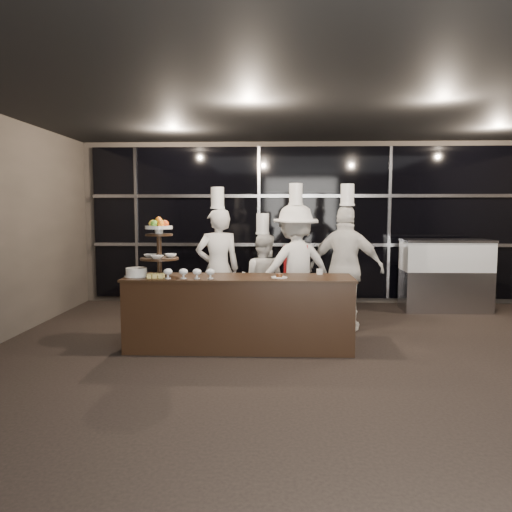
{
  "coord_description": "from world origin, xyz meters",
  "views": [
    {
      "loc": [
        -0.9,
        -4.36,
        1.76
      ],
      "look_at": [
        -1.15,
        2.1,
        1.15
      ],
      "focal_mm": 35.0,
      "sensor_mm": 36.0,
      "label": 1
    }
  ],
  "objects_px": {
    "layer_cake": "(136,272)",
    "buffet_counter": "(239,312)",
    "display_stand": "(159,243)",
    "chef_b": "(263,279)",
    "chef_a": "(218,268)",
    "chef_c": "(295,267)",
    "display_case": "(446,271)",
    "chef_d": "(346,268)"
  },
  "relations": [
    {
      "from": "layer_cake",
      "to": "buffet_counter",
      "type": "bearing_deg",
      "value": 2.23
    },
    {
      "from": "display_stand",
      "to": "chef_b",
      "type": "xyz_separation_m",
      "value": [
        1.26,
        1.23,
        -0.62
      ]
    },
    {
      "from": "layer_cake",
      "to": "chef_a",
      "type": "xyz_separation_m",
      "value": [
        0.9,
        1.06,
        -0.06
      ]
    },
    {
      "from": "chef_c",
      "to": "display_stand",
      "type": "bearing_deg",
      "value": -150.07
    },
    {
      "from": "buffet_counter",
      "to": "display_case",
      "type": "xyz_separation_m",
      "value": [
        3.39,
        2.5,
        0.22
      ]
    },
    {
      "from": "chef_b",
      "to": "chef_d",
      "type": "xyz_separation_m",
      "value": [
        1.2,
        -0.24,
        0.2
      ]
    },
    {
      "from": "buffet_counter",
      "to": "display_stand",
      "type": "height_order",
      "value": "display_stand"
    },
    {
      "from": "display_stand",
      "to": "display_case",
      "type": "bearing_deg",
      "value": 29.65
    },
    {
      "from": "buffet_counter",
      "to": "chef_d",
      "type": "height_order",
      "value": "chef_d"
    },
    {
      "from": "buffet_counter",
      "to": "chef_b",
      "type": "height_order",
      "value": "chef_b"
    },
    {
      "from": "buffet_counter",
      "to": "chef_d",
      "type": "distance_m",
      "value": 1.83
    },
    {
      "from": "buffet_counter",
      "to": "chef_a",
      "type": "bearing_deg",
      "value": 110.71
    },
    {
      "from": "chef_c",
      "to": "layer_cake",
      "type": "bearing_deg",
      "value": -152.51
    },
    {
      "from": "buffet_counter",
      "to": "layer_cake",
      "type": "distance_m",
      "value": 1.38
    },
    {
      "from": "buffet_counter",
      "to": "display_case",
      "type": "relative_size",
      "value": 1.92
    },
    {
      "from": "display_stand",
      "to": "chef_b",
      "type": "distance_m",
      "value": 1.87
    },
    {
      "from": "chef_c",
      "to": "chef_d",
      "type": "xyz_separation_m",
      "value": [
        0.73,
        -0.01,
        0.0
      ]
    },
    {
      "from": "chef_a",
      "to": "chef_c",
      "type": "relative_size",
      "value": 0.98
    },
    {
      "from": "chef_a",
      "to": "chef_d",
      "type": "relative_size",
      "value": 0.98
    },
    {
      "from": "display_stand",
      "to": "chef_c",
      "type": "relative_size",
      "value": 0.35
    },
    {
      "from": "display_case",
      "to": "display_stand",
      "type": "bearing_deg",
      "value": -150.35
    },
    {
      "from": "chef_b",
      "to": "display_case",
      "type": "bearing_deg",
      "value": 22.1
    },
    {
      "from": "display_case",
      "to": "chef_d",
      "type": "height_order",
      "value": "chef_d"
    },
    {
      "from": "buffet_counter",
      "to": "chef_d",
      "type": "relative_size",
      "value": 1.34
    },
    {
      "from": "display_case",
      "to": "chef_d",
      "type": "xyz_separation_m",
      "value": [
        -1.92,
        -1.51,
        0.23
      ]
    },
    {
      "from": "display_case",
      "to": "chef_b",
      "type": "relative_size",
      "value": 0.87
    },
    {
      "from": "chef_c",
      "to": "chef_d",
      "type": "distance_m",
      "value": 0.73
    },
    {
      "from": "buffet_counter",
      "to": "layer_cake",
      "type": "height_order",
      "value": "layer_cake"
    },
    {
      "from": "layer_cake",
      "to": "chef_a",
      "type": "relative_size",
      "value": 0.14
    },
    {
      "from": "chef_b",
      "to": "chef_a",
      "type": "bearing_deg",
      "value": -160.8
    },
    {
      "from": "chef_c",
      "to": "chef_d",
      "type": "bearing_deg",
      "value": -1.04
    },
    {
      "from": "chef_b",
      "to": "chef_d",
      "type": "bearing_deg",
      "value": -11.3
    },
    {
      "from": "buffet_counter",
      "to": "display_case",
      "type": "bearing_deg",
      "value": 36.39
    },
    {
      "from": "buffet_counter",
      "to": "display_stand",
      "type": "xyz_separation_m",
      "value": [
        -1.0,
        -0.0,
        0.87
      ]
    },
    {
      "from": "layer_cake",
      "to": "display_case",
      "type": "height_order",
      "value": "display_case"
    },
    {
      "from": "layer_cake",
      "to": "chef_c",
      "type": "relative_size",
      "value": 0.14
    },
    {
      "from": "display_stand",
      "to": "chef_c",
      "type": "distance_m",
      "value": 2.05
    },
    {
      "from": "display_stand",
      "to": "chef_c",
      "type": "xyz_separation_m",
      "value": [
        1.74,
        1.0,
        -0.42
      ]
    },
    {
      "from": "chef_d",
      "to": "display_stand",
      "type": "bearing_deg",
      "value": -158.16
    },
    {
      "from": "display_stand",
      "to": "display_case",
      "type": "relative_size",
      "value": 0.5
    },
    {
      "from": "layer_cake",
      "to": "chef_c",
      "type": "distance_m",
      "value": 2.28
    },
    {
      "from": "display_stand",
      "to": "layer_cake",
      "type": "bearing_deg",
      "value": -169.95
    }
  ]
}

